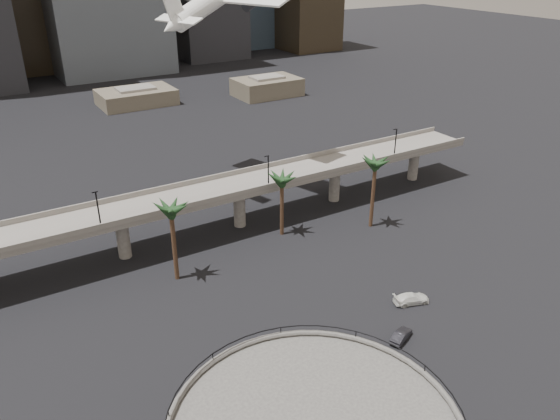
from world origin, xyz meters
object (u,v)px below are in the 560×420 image
car_a (304,382)px  car_c (411,298)px  car_b (401,336)px  overpass (183,203)px

car_a → car_c: car_c is taller
car_b → car_a: bearing=68.9°
overpass → car_b: size_ratio=30.51×
car_b → car_c: bearing=-75.0°
overpass → car_b: (14.10, -40.80, -6.64)m
car_a → car_b: 16.04m
overpass → car_c: (21.19, -35.28, -6.56)m
overpass → car_a: bearing=-92.7°
overpass → car_c: size_ratio=24.03×
car_b → car_c: 8.99m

